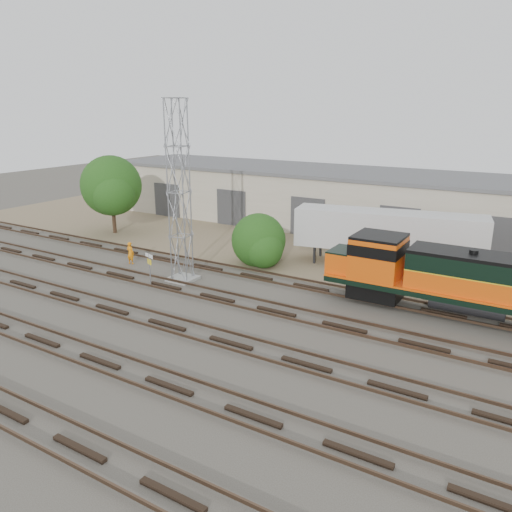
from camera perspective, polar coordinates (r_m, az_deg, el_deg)
The scene contains 11 objects.
ground at distance 26.60m, azimuth 0.75°, elevation -7.57°, with size 140.00×140.00×0.00m, color #47423A.
dirt_strip at distance 39.51m, azimuth 11.83°, elevation 0.26°, with size 80.00×16.00×0.02m, color #726047.
tracks at distance 24.28m, azimuth -2.89°, elevation -9.88°, with size 80.00×20.40×0.28m.
warehouse at distance 46.33m, azimuth 15.42°, elevation 5.78°, with size 58.40×10.40×5.30m.
locomotive at distance 28.54m, azimuth 22.73°, elevation -2.55°, with size 15.49×2.72×3.72m.
signal_tower at distance 31.81m, azimuth -8.76°, elevation 6.78°, with size 1.69×1.69×11.45m.
sign_post at distance 31.97m, azimuth -12.08°, elevation -0.84°, with size 0.85×0.32×2.16m.
worker at distance 37.12m, azimuth -14.16°, elevation 0.34°, with size 0.60×0.39×1.63m, color orange.
semi_trailer at distance 36.04m, azimuth 15.37°, elevation 2.55°, with size 13.21×5.04×3.98m.
tree_west at distance 45.87m, azimuth -16.16°, elevation 7.50°, with size 5.56×5.30×6.93m.
tree_mid at distance 35.68m, azimuth 0.45°, elevation 1.55°, with size 4.11×3.91×3.91m.
Camera 1 is at (12.25, -20.95, 10.91)m, focal length 35.00 mm.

